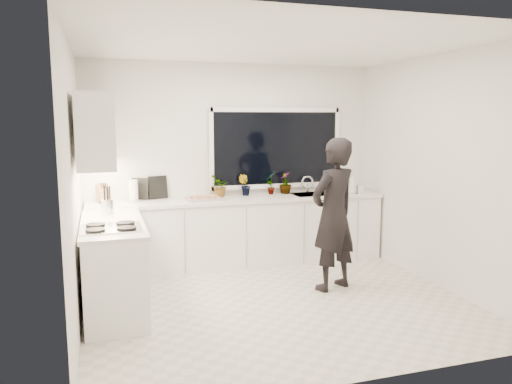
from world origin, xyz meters
name	(u,v)px	position (x,y,z in m)	size (l,w,h in m)	color
floor	(277,302)	(0.00, 0.00, -0.01)	(4.00, 3.50, 0.02)	beige
wall_back	(234,163)	(0.00, 1.76, 1.35)	(4.00, 0.02, 2.70)	white
wall_left	(73,186)	(-2.01, 0.00, 1.35)	(0.02, 3.50, 2.70)	white
wall_right	(440,172)	(2.01, 0.00, 1.35)	(0.02, 3.50, 2.70)	white
ceiling	(278,44)	(0.00, 0.00, 2.71)	(4.00, 3.50, 0.02)	white
window	(276,148)	(0.60, 1.73, 1.55)	(1.80, 0.02, 1.00)	black
base_cabinets_back	(240,233)	(0.00, 1.45, 0.44)	(3.92, 0.58, 0.88)	white
base_cabinets_left	(114,267)	(-1.67, 0.35, 0.44)	(0.58, 1.60, 0.88)	white
countertop_back	(241,199)	(0.00, 1.44, 0.90)	(3.94, 0.62, 0.04)	silver
countertop_left	(112,224)	(-1.67, 0.35, 0.90)	(0.62, 1.60, 0.04)	silver
upper_cabinets	(96,129)	(-1.79, 0.70, 1.85)	(0.34, 2.10, 0.70)	white
sink	(313,198)	(1.05, 1.45, 0.87)	(0.58, 0.42, 0.14)	silver
faucet	(307,184)	(1.05, 1.65, 1.03)	(0.03, 0.03, 0.22)	silver
stovetop	(111,227)	(-1.69, 0.00, 0.94)	(0.56, 0.48, 0.03)	black
person	(334,215)	(0.76, 0.21, 0.88)	(0.64, 0.42, 1.75)	black
pizza_tray	(204,199)	(-0.50, 1.42, 0.94)	(0.44, 0.32, 0.03)	silver
pizza	(204,197)	(-0.50, 1.42, 0.95)	(0.40, 0.28, 0.01)	red
watering_can	(338,186)	(1.51, 1.61, 0.98)	(0.14, 0.14, 0.13)	#121DAF
paper_towel_roll	(133,191)	(-1.38, 1.55, 1.05)	(0.11, 0.11, 0.26)	white
knife_block	(103,194)	(-1.75, 1.59, 1.03)	(0.13, 0.10, 0.22)	olive
utensil_crock	(107,207)	(-1.71, 0.80, 1.00)	(0.13, 0.13, 0.16)	#ADAEB2
picture_frame_large	(140,189)	(-1.28, 1.69, 1.06)	(0.22, 0.02, 0.28)	black
picture_frame_small	(158,187)	(-1.05, 1.69, 1.07)	(0.25, 0.02, 0.30)	black
herb_plants	(248,185)	(0.15, 1.61, 1.07)	(1.20, 0.34, 0.32)	#26662D
soap_bottles	(354,184)	(1.61, 1.30, 1.06)	(0.24, 0.16, 0.30)	#D8BF66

